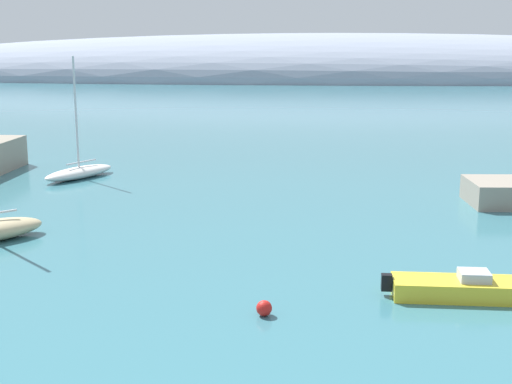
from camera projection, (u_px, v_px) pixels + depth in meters
name	position (u px, v px, depth m)	size (l,w,h in m)	color
distant_ridge	(336.00, 78.00, 203.45)	(314.05, 69.56, 25.91)	#8E99AD
sailboat_white_mid_mooring	(79.00, 172.00, 53.88)	(4.88, 6.72, 9.31)	white
motorboat_yellow_foreground	(455.00, 288.00, 28.65)	(5.52, 1.86, 1.17)	yellow
mooring_buoy_red	(264.00, 308.00, 26.77)	(0.62, 0.62, 0.62)	red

